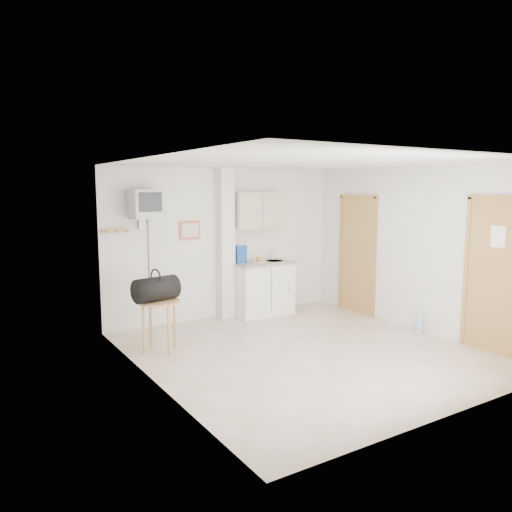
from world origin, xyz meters
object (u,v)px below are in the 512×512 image
round_table (159,309)px  water_bottle (419,324)px  duffel_bag (156,289)px  crt_television (146,204)px

round_table → water_bottle: 3.87m
round_table → duffel_bag: bearing=177.6°
round_table → duffel_bag: (-0.04, 0.00, 0.27)m
round_table → water_bottle: round_table is taller
round_table → duffel_bag: size_ratio=1.08×
round_table → water_bottle: size_ratio=2.20×
duffel_bag → crt_television: bearing=64.1°
round_table → water_bottle: (3.63, -1.27, -0.44)m
crt_television → water_bottle: (3.43, -2.24, -1.79)m
crt_television → duffel_bag: size_ratio=3.38×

